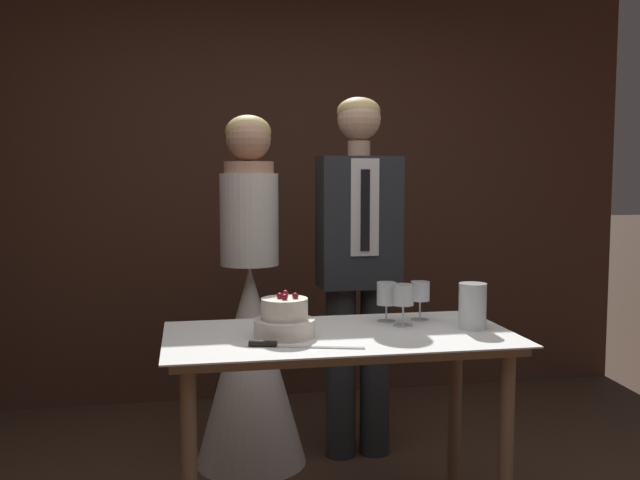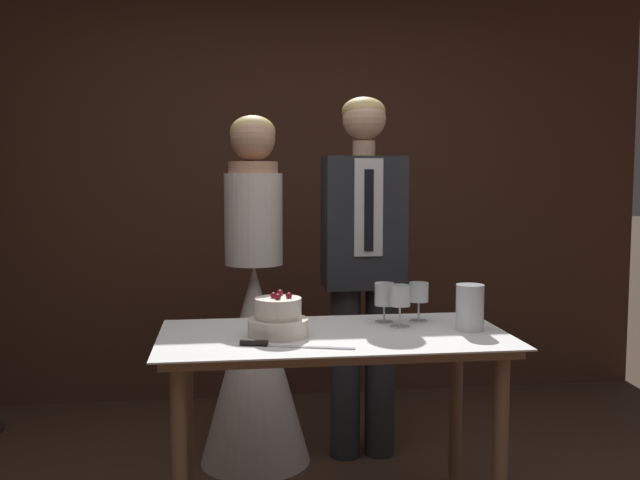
# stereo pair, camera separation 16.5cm
# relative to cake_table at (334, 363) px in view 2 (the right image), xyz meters

# --- Properties ---
(wall_back) EXTENTS (4.66, 0.12, 2.65)m
(wall_back) POSITION_rel_cake_table_xyz_m (-0.01, 1.90, 0.62)
(wall_back) COLOR #472B1E
(wall_back) RESTS_ON ground_plane
(cake_table) EXTENTS (1.32, 0.68, 0.81)m
(cake_table) POSITION_rel_cake_table_xyz_m (0.00, 0.00, 0.00)
(cake_table) COLOR #8E6B4C
(cake_table) RESTS_ON ground_plane
(tiered_cake) EXTENTS (0.23, 0.23, 0.17)m
(tiered_cake) POSITION_rel_cake_table_xyz_m (-0.21, -0.01, 0.18)
(tiered_cake) COLOR silver
(tiered_cake) RESTS_ON cake_table
(cake_knife) EXTENTS (0.40, 0.13, 0.02)m
(cake_knife) POSITION_rel_cake_table_xyz_m (-0.24, -0.18, 0.12)
(cake_knife) COLOR silver
(cake_knife) RESTS_ON cake_table
(wine_glass_near) EXTENTS (0.08, 0.08, 0.17)m
(wine_glass_near) POSITION_rel_cake_table_xyz_m (0.28, 0.08, 0.23)
(wine_glass_near) COLOR silver
(wine_glass_near) RESTS_ON cake_table
(wine_glass_middle) EXTENTS (0.08, 0.08, 0.16)m
(wine_glass_middle) POSITION_rel_cake_table_xyz_m (0.23, 0.17, 0.22)
(wine_glass_middle) COLOR silver
(wine_glass_middle) RESTS_ON cake_table
(wine_glass_far) EXTENTS (0.08, 0.08, 0.16)m
(wine_glass_far) POSITION_rel_cake_table_xyz_m (0.38, 0.18, 0.23)
(wine_glass_far) COLOR silver
(wine_glass_far) RESTS_ON cake_table
(hurricane_candle) EXTENTS (0.11, 0.11, 0.18)m
(hurricane_candle) POSITION_rel_cake_table_xyz_m (0.53, -0.01, 0.20)
(hurricane_candle) COLOR silver
(hurricane_candle) RESTS_ON cake_table
(bride) EXTENTS (0.54, 0.54, 1.70)m
(bride) POSITION_rel_cake_table_xyz_m (-0.27, 0.80, -0.07)
(bride) COLOR white
(bride) RESTS_ON ground_plane
(groom) EXTENTS (0.39, 0.25, 1.79)m
(groom) POSITION_rel_cake_table_xyz_m (0.27, 0.80, 0.31)
(groom) COLOR #282B30
(groom) RESTS_ON ground_plane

